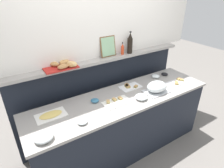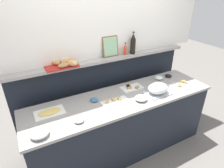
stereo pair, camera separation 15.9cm
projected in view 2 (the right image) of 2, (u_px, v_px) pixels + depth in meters
name	position (u px, v px, depth m)	size (l,w,h in m)	color
ground_plane	(104.00, 125.00, 3.34)	(12.00, 12.00, 0.00)	slate
buffet_counter	(122.00, 125.00, 2.66)	(2.52, 0.70, 0.90)	black
back_ledge_unit	(105.00, 94.00, 2.96)	(2.64, 0.22, 1.30)	black
upper_wall_panel	(103.00, 7.00, 2.39)	(3.24, 0.08, 1.30)	white
sandwich_platter_rear	(131.00, 87.00, 2.67)	(0.31, 0.18, 0.04)	white
sandwich_platter_front	(115.00, 102.00, 2.34)	(0.35, 0.19, 0.04)	white
sandwich_platter_side	(181.00, 85.00, 2.74)	(0.35, 0.17, 0.04)	silver
cold_cuts_platter	(50.00, 112.00, 2.15)	(0.33, 0.20, 0.02)	white
serving_cloche	(158.00, 89.00, 2.51)	(0.34, 0.24, 0.17)	#B7BABF
glass_bowl_large	(159.00, 78.00, 2.91)	(0.13, 0.13, 0.05)	silver
glass_bowl_medium	(39.00, 133.00, 1.81)	(0.18, 0.18, 0.07)	silver
glass_bowl_small	(79.00, 120.00, 2.01)	(0.11, 0.11, 0.04)	silver
glass_bowl_extra	(141.00, 98.00, 2.38)	(0.16, 0.16, 0.06)	silver
condiment_bowl_dark	(168.00, 76.00, 2.98)	(0.11, 0.11, 0.04)	black
condiment_bowl_red	(94.00, 100.00, 2.37)	(0.10, 0.10, 0.04)	teal
wine_bottle_dark	(133.00, 44.00, 2.71)	(0.08, 0.08, 0.32)	black
hot_sauce_bottle	(125.00, 49.00, 2.70)	(0.04, 0.04, 0.18)	red
bread_basket	(65.00, 63.00, 2.34)	(0.40, 0.30, 0.08)	#B2231E
framed_picture	(110.00, 46.00, 2.61)	(0.24, 0.06, 0.28)	brown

